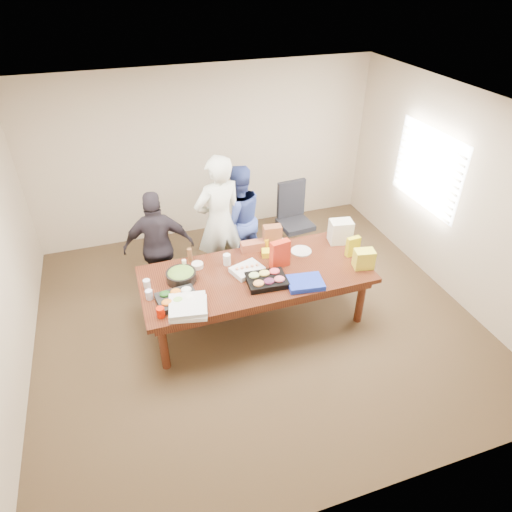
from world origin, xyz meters
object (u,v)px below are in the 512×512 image
object	(u,v)px
conference_table	(256,296)
salad_bowl	(181,276)
person_center	(219,222)
sheet_cake	(247,270)
person_right	(238,219)
office_chair	(296,222)

from	to	relation	value
conference_table	salad_bowl	world-z (taller)	salad_bowl
person_center	sheet_cake	world-z (taller)	person_center
sheet_cake	person_right	bearing A→B (deg)	59.60
conference_table	sheet_cake	world-z (taller)	sheet_cake
sheet_cake	office_chair	bearing A→B (deg)	27.96
salad_bowl	person_center	bearing A→B (deg)	50.90
salad_bowl	sheet_cake	bearing A→B (deg)	-6.43
office_chair	person_center	world-z (taller)	person_center
salad_bowl	person_right	bearing A→B (deg)	47.05
person_center	salad_bowl	distance (m)	1.11
person_center	person_right	distance (m)	0.44
conference_table	office_chair	distance (m)	1.73
sheet_cake	conference_table	bearing A→B (deg)	-46.80
person_center	conference_table	bearing A→B (deg)	88.27
office_chair	person_center	xyz separation A→B (m)	(-1.29, -0.33, 0.41)
office_chair	salad_bowl	bearing A→B (deg)	-154.26
sheet_cake	salad_bowl	size ratio (longest dim) A/B	1.02
person_right	sheet_cake	xyz separation A→B (m)	(-0.24, -1.20, -0.03)
person_center	person_right	xyz separation A→B (m)	(0.34, 0.25, -0.15)
person_right	salad_bowl	size ratio (longest dim) A/B	4.50
office_chair	person_right	world-z (taller)	person_right
office_chair	person_center	size ratio (longest dim) A/B	0.57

